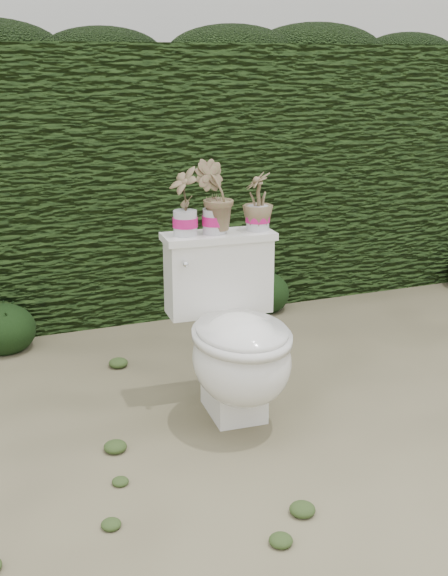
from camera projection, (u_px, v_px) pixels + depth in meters
name	position (u px, v px, depth m)	size (l,w,h in m)	color
ground	(196.00, 401.00, 3.34)	(60.00, 60.00, 0.00)	gray
hedge	(109.00, 178.00, 4.52)	(8.00, 1.00, 1.60)	#284316
house_wall	(69.00, 15.00, 8.26)	(8.00, 3.50, 4.00)	silver
toilet	(235.00, 340.00, 3.11)	(0.51, 0.71, 0.78)	white
potted_plant_left	(185.00, 203.00, 3.11)	(0.15, 0.10, 0.28)	#2A7C26
potted_plant_center	(214.00, 199.00, 3.15)	(0.17, 0.14, 0.31)	#2A7C26
potted_plant_right	(258.00, 203.00, 3.22)	(0.14, 0.14, 0.25)	#2A7C26
liriope_clump_1	(3.00, 325.00, 3.91)	(0.35, 0.35, 0.28)	black
liriope_clump_2	(262.00, 289.00, 4.53)	(0.34, 0.34, 0.27)	black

